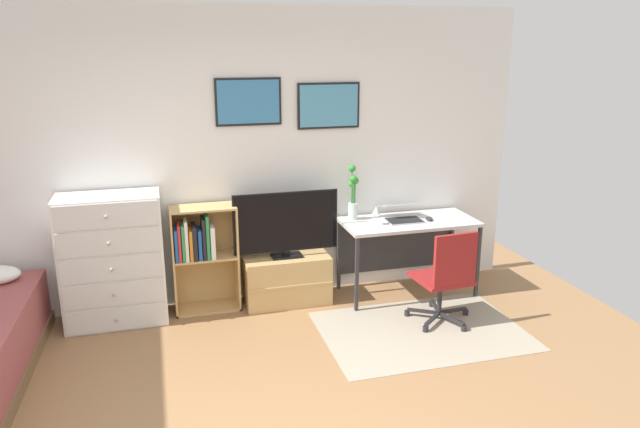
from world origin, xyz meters
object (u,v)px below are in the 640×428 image
(laptop, at_px, (402,213))
(wine_glass, at_px, (376,211))
(bamboo_vase, at_px, (353,194))
(computer_mouse, at_px, (429,219))
(dresser, at_px, (113,260))
(tv_stand, at_px, (286,279))
(office_chair, at_px, (447,275))
(television, at_px, (286,225))
(bookshelf, at_px, (200,250))
(desk, at_px, (405,231))

(laptop, bearing_deg, wine_glass, -159.13)
(bamboo_vase, bearing_deg, computer_mouse, -18.45)
(dresser, bearing_deg, bamboo_vase, 2.45)
(computer_mouse, xyz_separation_m, bamboo_vase, (-0.69, 0.23, 0.23))
(computer_mouse, bearing_deg, laptop, 156.40)
(computer_mouse, relative_size, wine_glass, 0.58)
(tv_stand, bearing_deg, office_chair, -34.30)
(laptop, distance_m, wine_glass, 0.33)
(television, bearing_deg, tv_stand, 90.00)
(office_chair, bearing_deg, television, 141.64)
(bookshelf, relative_size, tv_stand, 1.23)
(bookshelf, distance_m, laptop, 1.92)
(bookshelf, bearing_deg, laptop, -2.87)
(dresser, relative_size, desk, 0.90)
(bookshelf, xyz_separation_m, bamboo_vase, (1.45, 0.03, 0.41))
(dresser, bearing_deg, computer_mouse, -2.71)
(wine_glass, bearing_deg, dresser, 176.58)
(tv_stand, distance_m, office_chair, 1.50)
(office_chair, bearing_deg, bookshelf, 151.41)
(dresser, distance_m, bamboo_vase, 2.24)
(television, height_order, desk, television)
(television, distance_m, computer_mouse, 1.37)
(desk, distance_m, computer_mouse, 0.27)
(television, bearing_deg, office_chair, -33.58)
(tv_stand, bearing_deg, television, -90.00)
(tv_stand, distance_m, laptop, 1.26)
(bookshelf, distance_m, bamboo_vase, 1.51)
(bookshelf, bearing_deg, wine_glass, -7.24)
(desk, xyz_separation_m, bamboo_vase, (-0.50, 0.10, 0.38))
(office_chair, xyz_separation_m, computer_mouse, (0.14, 0.68, 0.30))
(dresser, relative_size, television, 1.18)
(laptop, xyz_separation_m, wine_glass, (-0.30, -0.11, 0.07))
(wine_glass, bearing_deg, desk, 20.61)
(tv_stand, xyz_separation_m, bamboo_vase, (0.67, 0.08, 0.76))
(dresser, xyz_separation_m, computer_mouse, (2.89, -0.14, 0.18))
(television, distance_m, laptop, 1.13)
(desk, bearing_deg, wine_glass, -159.39)
(television, distance_m, wine_glass, 0.84)
(office_chair, relative_size, wine_glass, 4.78)
(desk, xyz_separation_m, laptop, (-0.05, -0.03, 0.19))
(tv_stand, height_order, television, television)
(bookshelf, relative_size, television, 1.01)
(dresser, bearing_deg, desk, -0.13)
(bamboo_vase, bearing_deg, office_chair, -59.05)
(office_chair, height_order, laptop, laptop)
(television, xyz_separation_m, office_chair, (1.22, -0.81, -0.31))
(computer_mouse, bearing_deg, tv_stand, 173.66)
(desk, relative_size, office_chair, 1.49)
(laptop, height_order, bamboo_vase, bamboo_vase)
(bookshelf, height_order, television, television)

